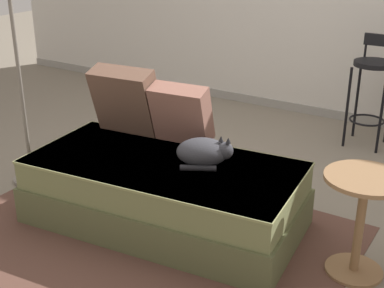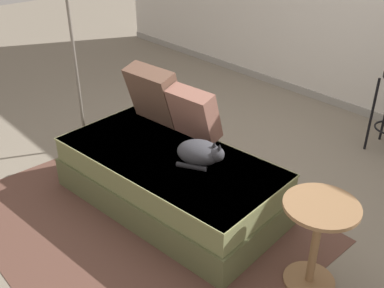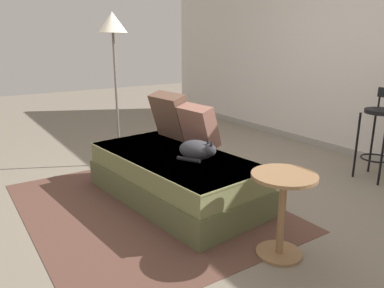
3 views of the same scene
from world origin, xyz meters
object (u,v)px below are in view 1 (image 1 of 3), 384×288
couch (164,192)px  throw_pillow_corner (126,100)px  throw_pillow_middle (181,114)px  side_table (361,211)px  bar_stool_near_window (372,80)px  cat (204,152)px

couch → throw_pillow_corner: size_ratio=3.74×
throw_pillow_middle → side_table: (1.29, -0.20, -0.26)m
throw_pillow_corner → side_table: throw_pillow_corner is taller
bar_stool_near_window → cat: bearing=-103.8°
cat → side_table: size_ratio=0.66×
couch → throw_pillow_middle: 0.54m
couch → throw_pillow_corner: (-0.51, 0.28, 0.46)m
couch → cat: (0.24, 0.10, 0.30)m
couch → throw_pillow_middle: throw_pillow_middle is taller
throw_pillow_corner → cat: throw_pillow_corner is taller
bar_stool_near_window → couch: bearing=-109.3°
couch → throw_pillow_middle: bearing=103.3°
throw_pillow_middle → cat: 0.41m
couch → bar_stool_near_window: size_ratio=1.90×
side_table → bar_stool_near_window: bearing=103.9°
cat → bar_stool_near_window: bar_stool_near_window is taller
cat → side_table: (0.98, 0.02, -0.13)m
couch → throw_pillow_corner: 0.74m
throw_pillow_middle → bar_stool_near_window: bearing=65.4°
couch → bar_stool_near_window: bar_stool_near_window is taller
throw_pillow_corner → cat: (0.75, -0.18, -0.16)m
couch → bar_stool_near_window: (0.73, 2.09, 0.36)m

